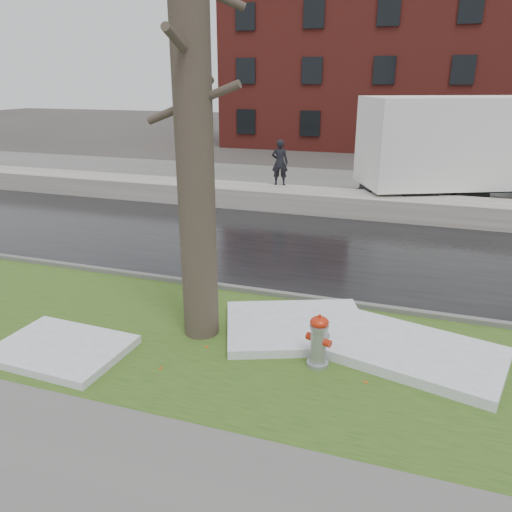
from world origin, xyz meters
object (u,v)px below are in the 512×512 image
(box_truck, at_px, (483,150))
(worker, at_px, (280,162))
(tree, at_px, (193,108))
(fire_hydrant, at_px, (319,339))

(box_truck, relative_size, worker, 6.86)
(tree, bearing_deg, worker, 98.14)
(fire_hydrant, height_order, tree, tree)
(box_truck, bearing_deg, worker, 171.62)
(fire_hydrant, distance_m, box_truck, 13.35)
(worker, bearing_deg, tree, 89.14)
(tree, relative_size, worker, 4.76)
(fire_hydrant, relative_size, box_truck, 0.08)
(fire_hydrant, relative_size, tree, 0.12)
(tree, bearing_deg, box_truck, 65.76)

